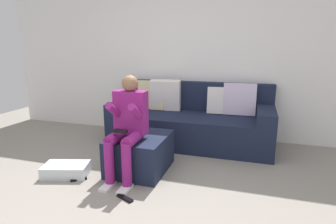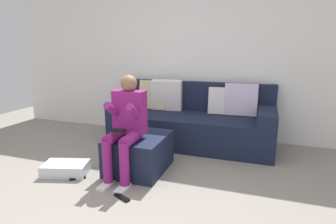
# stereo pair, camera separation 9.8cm
# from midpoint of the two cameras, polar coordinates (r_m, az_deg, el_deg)

# --- Properties ---
(ground_plane) EXTENTS (8.31, 8.31, 0.00)m
(ground_plane) POSITION_cam_midpoint_polar(r_m,az_deg,el_deg) (2.71, -9.50, -18.99)
(ground_plane) COLOR gray
(wall_back) EXTENTS (6.39, 0.10, 2.60)m
(wall_back) POSITION_cam_midpoint_polar(r_m,az_deg,el_deg) (4.57, 4.57, 11.46)
(wall_back) COLOR white
(wall_back) RESTS_ON ground_plane
(couch_sectional) EXTENTS (2.35, 0.92, 0.93)m
(couch_sectional) POSITION_cam_midpoint_polar(r_m,az_deg,el_deg) (4.24, 5.52, -1.91)
(couch_sectional) COLOR #192138
(couch_sectional) RESTS_ON ground_plane
(ottoman) EXTENTS (0.63, 0.74, 0.42)m
(ottoman) POSITION_cam_midpoint_polar(r_m,az_deg,el_deg) (3.35, -5.08, -8.28)
(ottoman) COLOR #192138
(ottoman) RESTS_ON ground_plane
(person_seated) EXTENTS (0.36, 0.62, 1.14)m
(person_seated) POSITION_cam_midpoint_polar(r_m,az_deg,el_deg) (3.08, -7.72, -2.20)
(person_seated) COLOR #8C1E72
(person_seated) RESTS_ON ground_plane
(storage_bin) EXTENTS (0.56, 0.43, 0.13)m
(storage_bin) POSITION_cam_midpoint_polar(r_m,az_deg,el_deg) (3.47, -19.31, -10.81)
(storage_bin) COLOR silver
(storage_bin) RESTS_ON ground_plane
(remote_near_ottoman) EXTENTS (0.20, 0.12, 0.02)m
(remote_near_ottoman) POSITION_cam_midpoint_polar(r_m,az_deg,el_deg) (2.86, -8.36, -16.84)
(remote_near_ottoman) COLOR black
(remote_near_ottoman) RESTS_ON ground_plane
(remote_by_storage_bin) EXTENTS (0.17, 0.14, 0.02)m
(remote_by_storage_bin) POSITION_cam_midpoint_polar(r_m,az_deg,el_deg) (3.33, -17.10, -12.74)
(remote_by_storage_bin) COLOR black
(remote_by_storage_bin) RESTS_ON ground_plane
(remote_under_side_table) EXTENTS (0.16, 0.10, 0.02)m
(remote_under_side_table) POSITION_cam_midpoint_polar(r_m,az_deg,el_deg) (3.65, -22.70, -10.84)
(remote_under_side_table) COLOR black
(remote_under_side_table) RESTS_ON ground_plane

